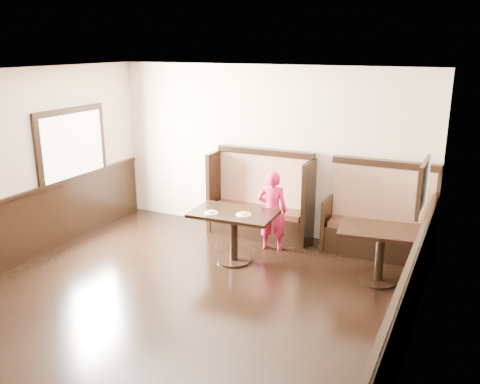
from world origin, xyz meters
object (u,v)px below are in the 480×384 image
Objects in this scene: booth_neighbor at (379,224)px; table_neighbor at (381,242)px; table_main at (234,224)px; child at (272,210)px; booth_main at (261,204)px.

booth_neighbor reaches higher than table_neighbor.
booth_neighbor is 1.00m from table_neighbor.
table_main is 0.98× the size of child.
child reaches higher than table_neighbor.
booth_neighbor is 1.32× the size of table_main.
booth_main is 1.06× the size of booth_neighbor.
booth_neighbor reaches higher than table_main.
child is (0.41, -0.53, 0.11)m from booth_main.
booth_neighbor is at bearing 30.09° from table_main.
booth_neighbor is 1.39× the size of table_neighbor.
child reaches higher than table_main.
child is at bearing 61.46° from table_main.
table_main is (-1.87, -1.21, 0.11)m from booth_neighbor.
table_main is 2.08m from table_neighbor.
booth_main is at bearing -66.28° from child.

